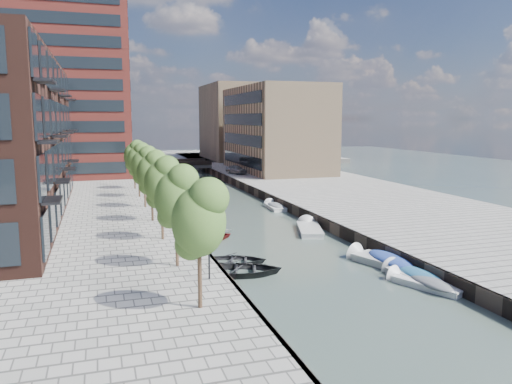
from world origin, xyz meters
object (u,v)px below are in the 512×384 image
sloop_0 (241,274)px  tree_0 (199,217)px  motorboat_0 (414,276)px  bridge (173,165)px  tree_4 (144,164)px  motorboat_2 (309,229)px  sloop_3 (202,234)px  sloop_4 (180,213)px  tree_6 (134,154)px  sloop_1 (235,263)px  tree_2 (161,181)px  tree_3 (151,171)px  motorboat_1 (423,283)px  motorboat_4 (275,207)px  car (236,169)px  motorboat_3 (383,261)px  tree_5 (138,159)px  sloop_2 (208,240)px  tree_1 (176,195)px

sloop_0 → tree_0: bearing=166.4°
sloop_0 → motorboat_0: motorboat_0 is taller
bridge → tree_4: bearing=-102.0°
tree_4 → motorboat_2: tree_4 is taller
sloop_3 → sloop_4: 10.25m
tree_0 → motorboat_0: tree_0 is taller
sloop_0 → sloop_3: bearing=16.5°
tree_6 → sloop_1: (4.30, -32.34, -5.31)m
tree_0 → tree_2: 14.00m
bridge → tree_3: 47.92m
tree_2 → sloop_0: size_ratio=1.15×
tree_2 → motorboat_1: size_ratio=1.26×
motorboat_1 → sloop_0: bearing=150.8°
tree_6 → motorboat_0: tree_6 is taller
tree_6 → motorboat_4: 19.94m
sloop_0 → sloop_3: sloop_0 is taller
bridge → motorboat_0: 65.17m
sloop_4 → car: (12.99, 25.45, 1.71)m
sloop_3 → motorboat_3: 15.89m
bridge → motorboat_1: 66.34m
tree_0 → motorboat_2: (13.07, 17.37, -5.20)m
tree_0 → motorboat_3: tree_0 is taller
tree_4 → motorboat_4: (13.92, 0.67, -5.13)m
sloop_0 → motorboat_3: size_ratio=0.88×
motorboat_0 → sloop_4: bearing=111.4°
tree_5 → sloop_3: bearing=-76.7°
tree_0 → motorboat_3: bearing=24.9°
sloop_2 → sloop_3: 2.23m
tree_3 → tree_6: (0.00, 21.00, 0.00)m
tree_1 → motorboat_4: 26.26m
tree_5 → motorboat_2: tree_5 is taller
tree_4 → tree_5: (0.00, 7.00, 0.00)m
motorboat_2 → car: (3.58, 37.13, 1.60)m
tree_5 → tree_3: bearing=-90.0°
tree_0 → sloop_2: 17.83m
tree_6 → sloop_1: bearing=-82.4°
bridge → sloop_3: bearing=-95.4°
sloop_1 → motorboat_0: 11.59m
motorboat_0 → sloop_3: bearing=122.4°
tree_3 → sloop_0: (4.01, -13.81, -5.31)m
sloop_1 → car: size_ratio=1.02×
motorboat_0 → motorboat_4: size_ratio=1.09×
sloop_4 → tree_3: bearing=160.1°
sloop_1 → motorboat_1: 12.09m
motorboat_4 → tree_5: bearing=155.5°
sloop_2 → motorboat_4: motorboat_4 is taller
car → tree_6: bearing=-161.8°
sloop_3 → motorboat_2: size_ratio=0.90×
motorboat_2 → car: size_ratio=1.37×
motorboat_4 → motorboat_3: bearing=-90.5°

